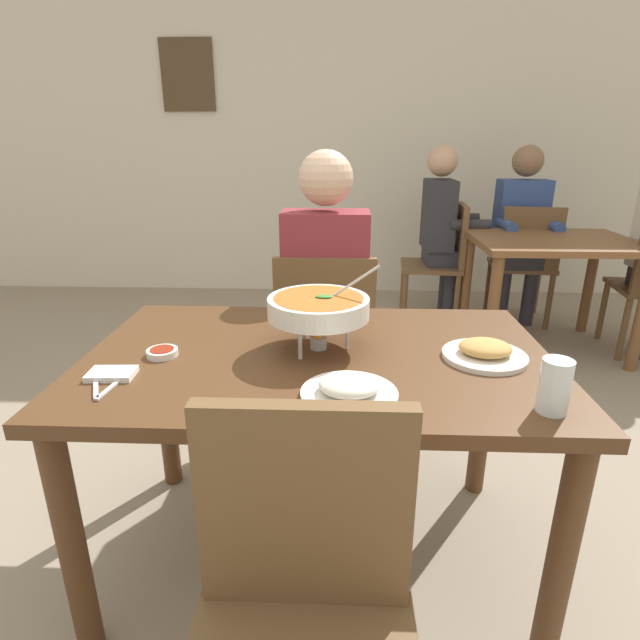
{
  "coord_description": "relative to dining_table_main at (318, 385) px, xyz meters",
  "views": [
    {
      "loc": [
        0.06,
        -1.37,
        1.34
      ],
      "look_at": [
        0.0,
        0.15,
        0.8
      ],
      "focal_mm": 28.32,
      "sensor_mm": 36.0,
      "label": 1
    }
  ],
  "objects": [
    {
      "name": "rice_plate",
      "position": [
        0.09,
        -0.27,
        0.13
      ],
      "size": [
        0.24,
        0.24,
        0.06
      ],
      "color": "white",
      "rests_on": "dining_table_main"
    },
    {
      "name": "cafe_rear_partition",
      "position": [
        0.0,
        3.29,
        0.86
      ],
      "size": [
        10.0,
        0.1,
        3.0
      ],
      "primitive_type": "cube",
      "color": "beige",
      "rests_on": "ground_plane"
    },
    {
      "name": "patron_bg_left",
      "position": [
        1.4,
        2.43,
        0.1
      ],
      "size": [
        0.4,
        0.45,
        1.31
      ],
      "color": "#2D2D38",
      "rests_on": "ground_plane"
    },
    {
      "name": "patron_bg_middle",
      "position": [
        0.82,
        2.44,
        0.1
      ],
      "size": [
        0.45,
        0.4,
        1.31
      ],
      "color": "#2D2D38",
      "rests_on": "ground_plane"
    },
    {
      "name": "spoon_utensil",
      "position": [
        -0.51,
        -0.23,
        0.11
      ],
      "size": [
        0.03,
        0.17,
        0.01
      ],
      "primitive_type": "cube",
      "rotation": [
        0.0,
        0.0,
        -0.13
      ],
      "color": "silver",
      "rests_on": "dining_table_main"
    },
    {
      "name": "curry_bowl",
      "position": [
        -0.0,
        0.04,
        0.24
      ],
      "size": [
        0.33,
        0.3,
        0.26
      ],
      "color": "silver",
      "rests_on": "dining_table_main"
    },
    {
      "name": "appetizer_plate",
      "position": [
        0.48,
        -0.02,
        0.13
      ],
      "size": [
        0.24,
        0.24,
        0.06
      ],
      "color": "white",
      "rests_on": "dining_table_main"
    },
    {
      "name": "fork_utensil",
      "position": [
        -0.56,
        -0.23,
        0.11
      ],
      "size": [
        0.08,
        0.16,
        0.01
      ],
      "primitive_type": "cube",
      "rotation": [
        0.0,
        0.0,
        0.45
      ],
      "color": "silver",
      "rests_on": "dining_table_main"
    },
    {
      "name": "picture_frame_hung",
      "position": [
        -1.23,
        3.23,
        1.21
      ],
      "size": [
        0.44,
        0.03,
        0.56
      ],
      "primitive_type": "cube",
      "color": "#4C3823"
    },
    {
      "name": "napkin_folded",
      "position": [
        -0.54,
        -0.18,
        0.11
      ],
      "size": [
        0.12,
        0.09,
        0.02
      ],
      "primitive_type": "cube",
      "rotation": [
        0.0,
        0.0,
        0.05
      ],
      "color": "white",
      "rests_on": "dining_table_main"
    },
    {
      "name": "ground_plane",
      "position": [
        0.0,
        0.0,
        -0.64
      ],
      "size": [
        16.0,
        16.0,
        0.0
      ],
      "primitive_type": "plane",
      "color": "gray"
    },
    {
      "name": "dining_table_main",
      "position": [
        0.0,
        0.0,
        0.0
      ],
      "size": [
        1.36,
        0.85,
        0.75
      ],
      "color": "#51331C",
      "rests_on": "ground_plane"
    },
    {
      "name": "chair_diner_main",
      "position": [
        -0.0,
        0.71,
        -0.13
      ],
      "size": [
        0.44,
        0.44,
        0.9
      ],
      "color": "brown",
      "rests_on": "ground_plane"
    },
    {
      "name": "drink_glass",
      "position": [
        0.56,
        -0.32,
        0.16
      ],
      "size": [
        0.07,
        0.07,
        0.13
      ],
      "color": "silver",
      "rests_on": "dining_table_main"
    },
    {
      "name": "chair_viewer_empty",
      "position": [
        0.0,
        -0.68,
        -0.13
      ],
      "size": [
        0.44,
        0.44,
        0.9
      ],
      "color": "brown",
      "rests_on": "ground_plane"
    },
    {
      "name": "sauce_dish",
      "position": [
        -0.45,
        -0.04,
        0.12
      ],
      "size": [
        0.09,
        0.09,
        0.02
      ],
      "color": "white",
      "rests_on": "dining_table_main"
    },
    {
      "name": "chair_bg_left",
      "position": [
        1.43,
        2.37,
        -0.13
      ],
      "size": [
        0.49,
        0.49,
        0.9
      ],
      "color": "brown",
      "rests_on": "ground_plane"
    },
    {
      "name": "chair_bg_middle",
      "position": [
        0.84,
        2.41,
        -0.13
      ],
      "size": [
        0.48,
        0.48,
        0.9
      ],
      "color": "brown",
      "rests_on": "ground_plane"
    },
    {
      "name": "diner_main",
      "position": [
        0.0,
        0.75,
        0.1
      ],
      "size": [
        0.4,
        0.45,
        1.31
      ],
      "color": "#2D2D38",
      "rests_on": "ground_plane"
    },
    {
      "name": "dining_table_far",
      "position": [
        1.42,
        1.89,
        -0.03
      ],
      "size": [
        1.0,
        0.8,
        0.75
      ],
      "color": "brown",
      "rests_on": "ground_plane"
    }
  ]
}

